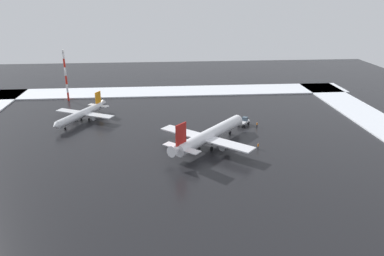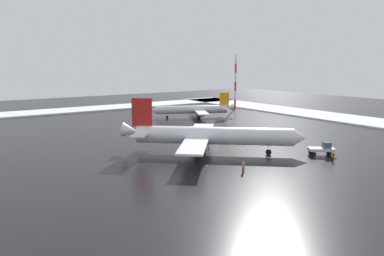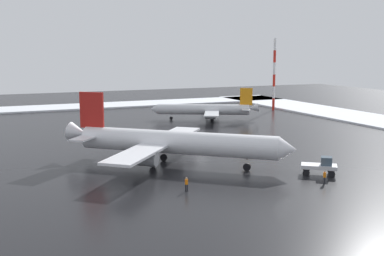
% 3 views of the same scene
% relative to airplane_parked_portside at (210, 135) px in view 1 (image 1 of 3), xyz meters
% --- Properties ---
extents(ground_plane, '(240.00, 240.00, 0.00)m').
position_rel_airplane_parked_portside_xyz_m(ground_plane, '(10.21, -9.44, -3.38)').
color(ground_plane, black).
extents(snow_bank_far, '(152.00, 16.00, 0.44)m').
position_rel_airplane_parked_portside_xyz_m(snow_bank_far, '(10.21, -59.44, -3.16)').
color(snow_bank_far, white).
rests_on(snow_bank_far, ground_plane).
extents(airplane_parked_portside, '(26.23, 28.07, 10.24)m').
position_rel_airplane_parked_portside_xyz_m(airplane_parked_portside, '(0.00, 0.00, 0.00)').
color(airplane_parked_portside, white).
rests_on(airplane_parked_portside, ground_plane).
extents(airplane_parked_starboard, '(20.39, 23.93, 7.67)m').
position_rel_airplane_parked_portside_xyz_m(airplane_parked_starboard, '(39.18, -23.94, -0.85)').
color(airplane_parked_starboard, silver).
rests_on(airplane_parked_starboard, ground_plane).
extents(pushback_tug, '(4.54, 4.99, 2.50)m').
position_rel_airplane_parked_portside_xyz_m(pushback_tug, '(-13.16, -16.08, -2.10)').
color(pushback_tug, silver).
rests_on(pushback_tug, ground_plane).
extents(ground_crew_mid_apron, '(0.36, 0.36, 1.71)m').
position_rel_airplane_parked_portside_xyz_m(ground_crew_mid_apron, '(-16.81, -13.74, -2.41)').
color(ground_crew_mid_apron, black).
rests_on(ground_crew_mid_apron, ground_plane).
extents(ground_crew_by_nose_gear, '(0.36, 0.36, 1.71)m').
position_rel_airplane_parked_portside_xyz_m(ground_crew_by_nose_gear, '(-12.90, 3.18, -2.41)').
color(ground_crew_by_nose_gear, black).
rests_on(ground_crew_by_nose_gear, ground_plane).
extents(antenna_mast, '(0.70, 0.70, 19.66)m').
position_rel_airplane_parked_portside_xyz_m(antenna_mast, '(49.19, -49.44, 6.45)').
color(antenna_mast, red).
rests_on(antenna_mast, ground_plane).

